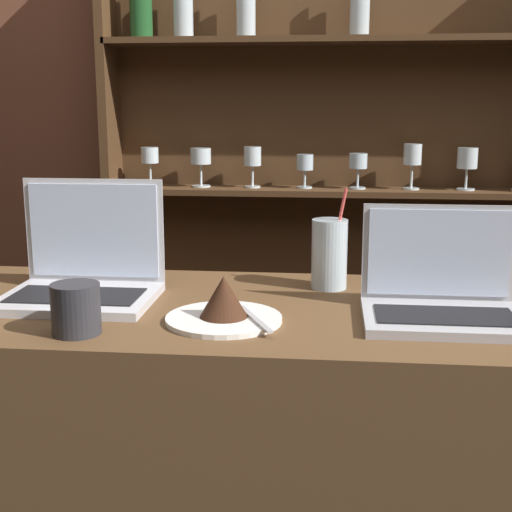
{
  "coord_description": "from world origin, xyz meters",
  "views": [
    {
      "loc": [
        0.03,
        -1.11,
        1.38
      ],
      "look_at": [
        -0.12,
        0.33,
        1.07
      ],
      "focal_mm": 50.0,
      "sensor_mm": 36.0,
      "label": 1
    }
  ],
  "objects_px": {
    "water_glass": "(329,254)",
    "cake_plate": "(224,306)",
    "laptop_near": "(84,273)",
    "laptop_far": "(442,295)",
    "coffee_cup": "(76,309)"
  },
  "relations": [
    {
      "from": "cake_plate",
      "to": "laptop_far",
      "type": "bearing_deg",
      "value": 9.06
    },
    {
      "from": "coffee_cup",
      "to": "laptop_near",
      "type": "bearing_deg",
      "value": 105.8
    },
    {
      "from": "cake_plate",
      "to": "coffee_cup",
      "type": "height_order",
      "value": "coffee_cup"
    },
    {
      "from": "laptop_far",
      "to": "cake_plate",
      "type": "bearing_deg",
      "value": -170.94
    },
    {
      "from": "laptop_near",
      "to": "cake_plate",
      "type": "distance_m",
      "value": 0.35
    },
    {
      "from": "water_glass",
      "to": "laptop_near",
      "type": "bearing_deg",
      "value": -165.39
    },
    {
      "from": "water_glass",
      "to": "cake_plate",
      "type": "bearing_deg",
      "value": -125.69
    },
    {
      "from": "water_glass",
      "to": "coffee_cup",
      "type": "distance_m",
      "value": 0.59
    },
    {
      "from": "laptop_near",
      "to": "water_glass",
      "type": "distance_m",
      "value": 0.54
    },
    {
      "from": "water_glass",
      "to": "laptop_far",
      "type": "bearing_deg",
      "value": -43.85
    },
    {
      "from": "laptop_near",
      "to": "cake_plate",
      "type": "bearing_deg",
      "value": -23.51
    },
    {
      "from": "laptop_far",
      "to": "coffee_cup",
      "type": "relative_size",
      "value": 3.26
    },
    {
      "from": "cake_plate",
      "to": "water_glass",
      "type": "distance_m",
      "value": 0.34
    },
    {
      "from": "laptop_far",
      "to": "water_glass",
      "type": "distance_m",
      "value": 0.31
    },
    {
      "from": "laptop_near",
      "to": "cake_plate",
      "type": "xyz_separation_m",
      "value": [
        0.32,
        -0.14,
        -0.02
      ]
    }
  ]
}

